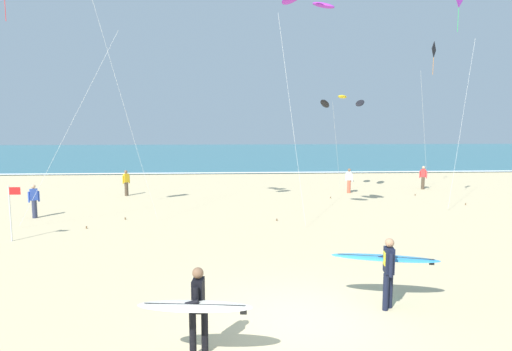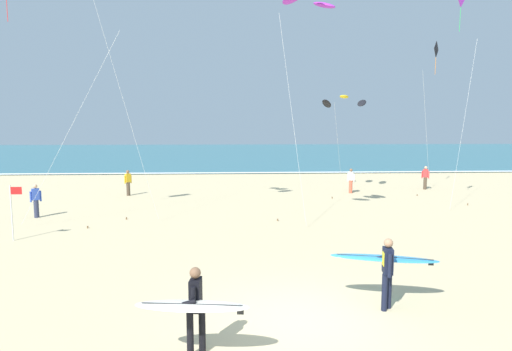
# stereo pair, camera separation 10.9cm
# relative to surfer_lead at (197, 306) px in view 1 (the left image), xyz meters

# --- Properties ---
(ground_plane) EXTENTS (160.00, 160.00, 0.00)m
(ground_plane) POSITION_rel_surfer_lead_xyz_m (2.14, 1.44, -1.04)
(ground_plane) COLOR #CCB789
(ocean_water) EXTENTS (160.00, 60.00, 0.08)m
(ocean_water) POSITION_rel_surfer_lead_xyz_m (2.14, 60.60, -1.00)
(ocean_water) COLOR #336B7A
(ocean_water) RESTS_ON ground
(shoreline_foam) EXTENTS (160.00, 0.88, 0.01)m
(shoreline_foam) POSITION_rel_surfer_lead_xyz_m (2.14, 30.90, -0.96)
(shoreline_foam) COLOR white
(shoreline_foam) RESTS_ON ocean_water
(surfer_lead) EXTENTS (2.09, 0.99, 1.71)m
(surfer_lead) POSITION_rel_surfer_lead_xyz_m (0.00, 0.00, 0.00)
(surfer_lead) COLOR black
(surfer_lead) RESTS_ON ground
(surfer_trailing) EXTENTS (2.64, 1.08, 1.71)m
(surfer_trailing) POSITION_rel_surfer_lead_xyz_m (4.32, 2.14, 0.01)
(surfer_trailing) COLOR black
(surfer_trailing) RESTS_ON ground
(kite_arc_golden_mid) EXTENTS (3.12, 4.11, 6.28)m
(kite_arc_golden_mid) POSITION_rel_surfer_lead_xyz_m (7.89, 20.12, 4.84)
(kite_arc_golden_mid) COLOR black
(kite_arc_golden_mid) RESTS_ON ground
(kite_diamond_charcoal_far) EXTENTS (2.18, 2.63, 9.75)m
(kite_diamond_charcoal_far) POSITION_rel_surfer_lead_xyz_m (13.78, 20.06, 7.72)
(kite_diamond_charcoal_far) COLOR black
(kite_diamond_charcoal_far) RESTS_ON ground
(kite_diamond_violet_distant) EXTENTS (2.24, 1.87, 11.12)m
(kite_diamond_violet_distant) POSITION_rel_surfer_lead_xyz_m (11.74, 13.28, 9.04)
(kite_diamond_violet_distant) COLOR purple
(kite_diamond_violet_distant) RESTS_ON ground
(bystander_white_top) EXTENTS (0.41, 0.34, 1.59)m
(bystander_white_top) POSITION_rel_surfer_lead_xyz_m (8.22, 19.22, -0.23)
(bystander_white_top) COLOR #D8593F
(bystander_white_top) RESTS_ON ground
(bystander_blue_top) EXTENTS (0.42, 0.33, 1.59)m
(bystander_blue_top) POSITION_rel_surfer_lead_xyz_m (-8.56, 12.72, -0.23)
(bystander_blue_top) COLOR #2D334C
(bystander_blue_top) RESTS_ON ground
(bystander_red_top) EXTENTS (0.44, 0.32, 1.59)m
(bystander_red_top) POSITION_rel_surfer_lead_xyz_m (13.72, 20.55, -0.23)
(bystander_red_top) COLOR #4C3D2D
(bystander_red_top) RESTS_ON ground
(bystander_yellow_top) EXTENTS (0.37, 0.38, 1.59)m
(bystander_yellow_top) POSITION_rel_surfer_lead_xyz_m (-5.82, 18.96, -0.23)
(bystander_yellow_top) COLOR #4C3D2D
(bystander_yellow_top) RESTS_ON ground
(lifeguard_flag) EXTENTS (0.45, 0.05, 2.10)m
(lifeguard_flag) POSITION_rel_surfer_lead_xyz_m (-7.52, 8.62, 0.22)
(lifeguard_flag) COLOR silver
(lifeguard_flag) RESTS_ON ground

